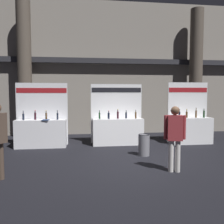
{
  "coord_description": "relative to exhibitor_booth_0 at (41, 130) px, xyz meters",
  "views": [
    {
      "loc": [
        -1.53,
        -6.58,
        1.9
      ],
      "look_at": [
        -0.57,
        0.76,
        1.37
      ],
      "focal_mm": 39.16,
      "sensor_mm": 36.0,
      "label": 1
    }
  ],
  "objects": [
    {
      "name": "visitor_1",
      "position": [
        3.68,
        -3.37,
        0.35
      ],
      "size": [
        0.52,
        0.27,
        1.62
      ],
      "rotation": [
        0.0,
        0.0,
        2.95
      ],
      "color": "silver",
      "rests_on": "ground_plane"
    },
    {
      "name": "exhibitor_booth_0",
      "position": [
        0.0,
        0.0,
        0.0
      ],
      "size": [
        1.86,
        0.71,
        2.32
      ],
      "color": "white",
      "rests_on": "ground_plane"
    },
    {
      "name": "hall_colonnade",
      "position": [
        2.93,
        2.63,
        2.52
      ],
      "size": [
        12.66,
        1.24,
        6.29
      ],
      "color": "gray",
      "rests_on": "ground_plane"
    },
    {
      "name": "exhibitor_booth_2",
      "position": [
        5.65,
        -0.05,
        0.01
      ],
      "size": [
        1.62,
        0.66,
        2.37
      ],
      "color": "white",
      "rests_on": "ground_plane"
    },
    {
      "name": "ground_plane",
      "position": [
        2.93,
        -2.43,
        -0.6
      ],
      "size": [
        25.32,
        25.32,
        0.0
      ],
      "primitive_type": "plane",
      "color": "black"
    },
    {
      "name": "exhibitor_booth_1",
      "position": [
        2.81,
        0.1,
        -0.01
      ],
      "size": [
        1.99,
        0.66,
        2.3
      ],
      "color": "white",
      "rests_on": "ground_plane"
    },
    {
      "name": "trash_bin",
      "position": [
        3.35,
        -1.72,
        -0.26
      ],
      "size": [
        0.35,
        0.35,
        0.67
      ],
      "color": "slate",
      "rests_on": "ground_plane"
    }
  ]
}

